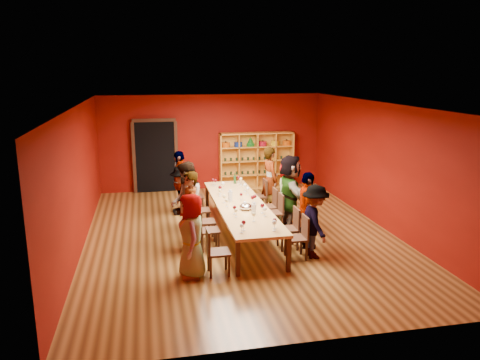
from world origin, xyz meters
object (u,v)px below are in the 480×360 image
chair_person_left_4 (192,195)px  person_right_3 (287,192)px  tasting_table (240,206)px  chair_person_right_3 (271,204)px  person_left_1 (190,212)px  chair_person_right_0 (300,235)px  chair_person_left_0 (214,249)px  chair_person_right_4 (261,194)px  person_right_0 (315,222)px  person_left_0 (192,236)px  chair_person_left_1 (206,228)px  chair_person_right_1 (291,226)px  person_left_2 (186,202)px  spittoon_bowl (246,207)px  chair_person_right_2 (276,210)px  chair_person_left_3 (198,208)px  shelving_unit (256,158)px  wine_bottle (235,179)px  person_left_4 (180,182)px  person_right_2 (290,193)px  person_right_1 (307,210)px  chair_person_left_2 (202,219)px  person_right_4 (270,179)px  person_left_3 (183,197)px

chair_person_left_4 → person_right_3: (2.24, -1.30, 0.28)m
tasting_table → chair_person_right_3: bearing=36.9°
person_left_1 → chair_person_right_0: 2.32m
chair_person_left_0 → chair_person_right_4: size_ratio=1.00×
chair_person_left_4 → person_right_0: size_ratio=0.59×
person_left_0 → chair_person_right_4: 4.33m
chair_person_left_1 → chair_person_right_1: bearing=-7.6°
person_left_2 → spittoon_bowl: size_ratio=6.38×
chair_person_right_2 → chair_person_left_3: bearing=163.0°
shelving_unit → chair_person_left_4: shelving_unit is taller
person_left_2 → wine_bottle: bearing=148.2°
person_left_4 → chair_person_right_4: size_ratio=1.90×
person_left_1 → chair_person_left_4: size_ratio=1.94×
person_left_2 → chair_person_left_4: (0.34, 2.15, -0.41)m
person_left_1 → chair_person_left_4: bearing=167.1°
chair_person_right_0 → person_right_2: size_ratio=0.49×
chair_person_left_4 → chair_person_right_0: size_ratio=1.00×
person_right_1 → person_left_0: bearing=120.3°
person_left_4 → spittoon_bowl: (1.26, -2.44, -0.03)m
person_left_0 → person_right_0: (2.54, 0.42, -0.03)m
chair_person_left_2 → chair_person_right_2: same height
chair_person_right_0 → person_right_1: person_right_1 is taller
person_left_1 → chair_person_right_1: 2.19m
shelving_unit → chair_person_right_2: shelving_unit is taller
spittoon_bowl → person_right_0: bearing=-43.1°
chair_person_left_3 → chair_person_right_2: (1.82, -0.56, 0.00)m
chair_person_right_1 → tasting_table: bearing=132.1°
person_right_2 → person_right_4: person_right_2 is taller
person_left_0 → chair_person_right_1: bearing=112.7°
person_right_3 → wine_bottle: person_right_3 is taller
person_left_0 → chair_person_left_1: person_left_0 is taller
chair_person_right_4 → spittoon_bowl: (-0.88, -2.16, 0.32)m
chair_person_left_3 → chair_person_right_2: 1.90m
person_left_3 → person_right_3: (2.59, -0.04, -0.00)m
chair_person_left_1 → chair_person_right_3: size_ratio=1.00×
chair_person_left_2 → person_left_2: (-0.34, 0.00, 0.41)m
person_right_3 → chair_person_right_4: bearing=32.4°
person_left_0 → person_left_4: bearing=177.4°
chair_person_left_0 → chair_person_right_1: size_ratio=1.00×
person_left_2 → chair_person_left_4: person_left_2 is taller
chair_person_right_4 → wine_bottle: (-0.66, 0.26, 0.37)m
chair_person_right_2 → chair_person_right_1: bearing=-90.0°
person_left_4 → chair_person_left_2: bearing=5.1°
shelving_unit → person_right_1: size_ratio=1.45×
tasting_table → person_right_0: (1.22, -1.58, 0.06)m
chair_person_right_1 → chair_person_right_4: (0.00, 2.70, 0.00)m
person_left_1 → person_left_3: (-0.03, 1.49, -0.08)m
chair_person_left_1 → wine_bottle: wine_bottle is taller
chair_person_left_3 → chair_person_right_4: bearing=28.1°
chair_person_left_0 → person_right_4: bearing=60.8°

